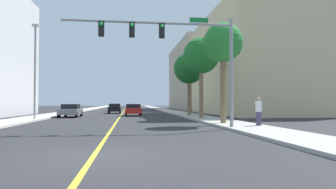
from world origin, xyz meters
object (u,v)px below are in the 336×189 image
(car_black, at_px, (114,108))
(pedestrian, at_px, (259,111))
(traffic_signal_mast, at_px, (176,44))
(car_red, at_px, (133,110))
(palm_far, at_px, (189,69))
(palm_mid, at_px, (201,56))
(car_gray, at_px, (71,110))
(street_lamp, at_px, (35,66))
(car_silver, at_px, (115,107))
(palm_near, at_px, (223,44))

(car_black, xyz_separation_m, pedestrian, (10.12, -26.11, 0.31))
(traffic_signal_mast, bearing_deg, car_red, 96.90)
(palm_far, xyz_separation_m, pedestrian, (1.22, -15.87, -4.41))
(palm_mid, height_order, car_gray, palm_mid)
(car_gray, bearing_deg, pedestrian, 133.00)
(palm_far, bearing_deg, street_lamp, -156.76)
(palm_far, bearing_deg, car_gray, -178.18)
(car_red, distance_m, car_gray, 7.12)
(traffic_signal_mast, height_order, car_black, traffic_signal_mast)
(car_silver, bearing_deg, street_lamp, -103.45)
(palm_mid, bearing_deg, palm_near, -90.13)
(palm_mid, xyz_separation_m, palm_far, (0.18, 6.61, -0.42))
(palm_far, distance_m, car_black, 14.36)
(palm_mid, bearing_deg, car_silver, 108.07)
(traffic_signal_mast, relative_size, palm_far, 1.39)
(car_red, distance_m, car_black, 8.63)
(traffic_signal_mast, height_order, car_gray, traffic_signal_mast)
(palm_far, xyz_separation_m, car_red, (-6.32, 2.01, -4.71))
(palm_far, bearing_deg, palm_near, -90.84)
(car_silver, relative_size, pedestrian, 2.39)
(palm_far, relative_size, car_black, 1.67)
(palm_far, height_order, car_silver, palm_far)
(palm_mid, relative_size, car_red, 1.73)
(palm_mid, height_order, car_black, palm_mid)
(palm_mid, xyz_separation_m, pedestrian, (1.40, -9.27, -4.83))
(car_red, bearing_deg, street_lamp, -136.36)
(palm_far, relative_size, car_silver, 1.69)
(palm_mid, relative_size, car_gray, 1.74)
(palm_mid, bearing_deg, car_red, 125.48)
(street_lamp, xyz_separation_m, car_black, (6.02, 16.65, -3.99))
(car_black, height_order, pedestrian, pedestrian)
(palm_mid, bearing_deg, car_black, 117.36)
(palm_near, bearing_deg, car_gray, 135.05)
(palm_far, height_order, car_gray, palm_far)
(palm_mid, relative_size, palm_far, 1.05)
(pedestrian, bearing_deg, street_lamp, 160.08)
(palm_far, relative_size, car_red, 1.65)
(street_lamp, height_order, car_red, street_lamp)
(car_gray, xyz_separation_m, pedestrian, (14.23, -15.46, 0.30))
(palm_mid, relative_size, car_black, 1.75)
(palm_far, bearing_deg, car_black, 130.98)
(car_silver, height_order, pedestrian, pedestrian)
(car_gray, distance_m, pedestrian, 21.02)
(traffic_signal_mast, relative_size, palm_mid, 1.32)
(palm_near, relative_size, car_silver, 1.69)
(palm_near, distance_m, car_red, 17.15)
(car_gray, bearing_deg, car_silver, -99.36)
(traffic_signal_mast, bearing_deg, car_black, 100.20)
(palm_near, height_order, car_red, palm_near)
(car_silver, bearing_deg, palm_near, -77.20)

